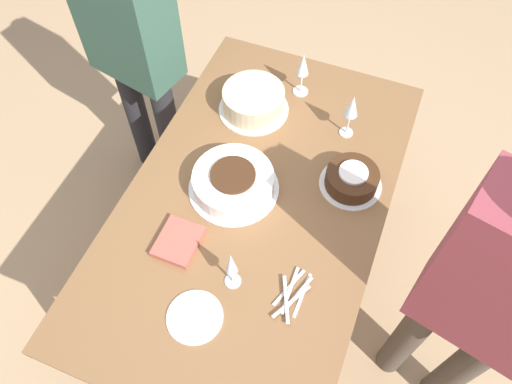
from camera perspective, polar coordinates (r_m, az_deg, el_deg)
ground_plane at (r=2.57m, az=0.00°, el=-9.73°), size 12.00×12.00×0.00m
dining_table at (r=2.00m, az=0.00°, el=-2.35°), size 1.64×0.97×0.75m
cake_center_white at (r=1.90m, az=-2.60°, el=1.16°), size 0.35×0.35×0.10m
cake_front_chocolate at (r=1.95m, az=10.89°, el=1.47°), size 0.24×0.24×0.09m
cake_back_decorated at (r=2.15m, az=-0.28°, el=10.36°), size 0.30×0.30×0.11m
wine_glass_near at (r=2.17m, az=5.38°, el=14.08°), size 0.07×0.07×0.21m
wine_glass_far at (r=2.03m, az=10.90°, el=9.46°), size 0.06×0.06×0.22m
wine_glass_extra at (r=1.63m, az=-2.84°, el=-8.29°), size 0.06×0.06×0.21m
dessert_plate_left at (r=1.72m, az=-7.01°, el=-14.00°), size 0.19×0.19×0.01m
fork_pile at (r=1.73m, az=4.22°, el=-11.61°), size 0.21×0.10×0.02m
napkin_stack at (r=1.83m, az=-8.87°, el=-5.60°), size 0.17×0.14×0.03m
person_cutting at (r=1.67m, az=25.32°, el=-10.92°), size 0.31×0.44×1.58m
person_watching at (r=2.30m, az=-14.15°, el=16.79°), size 0.30×0.44×1.56m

